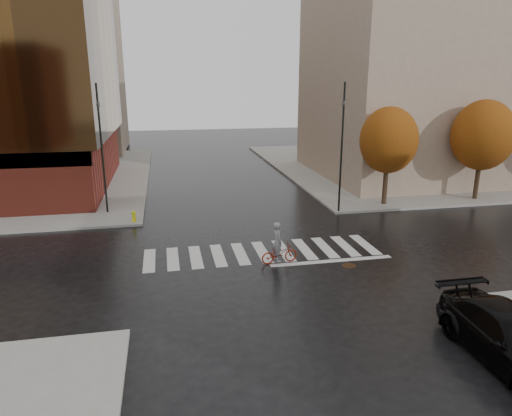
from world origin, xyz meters
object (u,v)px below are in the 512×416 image
at_px(traffic_light_nw, 101,139).
at_px(traffic_light_ne, 342,138).
at_px(fire_hydrant, 134,216).
at_px(cyclist, 279,249).

relative_size(traffic_light_nw, traffic_light_ne, 0.99).
distance_m(traffic_light_ne, fire_hydrant, 13.50).
bearing_deg(fire_hydrant, cyclist, -47.13).
xyz_separation_m(traffic_light_nw, fire_hydrant, (1.78, -2.50, -4.26)).
relative_size(cyclist, traffic_light_ne, 0.25).
relative_size(traffic_light_nw, fire_hydrant, 11.80).
height_order(traffic_light_nw, fire_hydrant, traffic_light_nw).
bearing_deg(cyclist, fire_hydrant, 35.24).
height_order(cyclist, fire_hydrant, cyclist).
xyz_separation_m(cyclist, fire_hydrant, (-6.96, 7.50, -0.16)).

